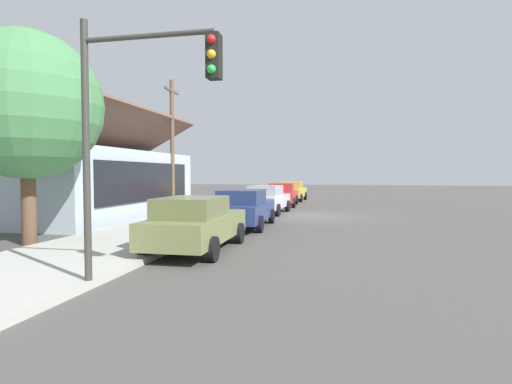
# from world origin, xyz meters

# --- Properties ---
(ground_plane) EXTENTS (120.00, 120.00, 0.00)m
(ground_plane) POSITION_xyz_m (0.00, 0.00, 0.00)
(ground_plane) COLOR #4C4947
(sidewalk_curb) EXTENTS (60.00, 4.20, 0.16)m
(sidewalk_curb) POSITION_xyz_m (0.00, 5.60, 0.08)
(sidewalk_curb) COLOR #B2AFA8
(sidewalk_curb) RESTS_ON ground
(car_olive) EXTENTS (4.63, 2.08, 1.59)m
(car_olive) POSITION_xyz_m (-10.31, 2.90, 0.82)
(car_olive) COLOR olive
(car_olive) RESTS_ON ground
(car_navy) EXTENTS (4.86, 2.14, 1.59)m
(car_navy) POSITION_xyz_m (-4.94, 2.77, 0.82)
(car_navy) COLOR navy
(car_navy) RESTS_ON ground
(car_silver) EXTENTS (4.66, 2.17, 1.59)m
(car_silver) POSITION_xyz_m (1.06, 2.90, 0.81)
(car_silver) COLOR silver
(car_silver) RESTS_ON ground
(car_cherry) EXTENTS (4.82, 2.17, 1.59)m
(car_cherry) POSITION_xyz_m (6.65, 2.86, 0.82)
(car_cherry) COLOR red
(car_cherry) RESTS_ON ground
(car_mustard) EXTENTS (4.91, 2.13, 1.59)m
(car_mustard) POSITION_xyz_m (12.05, 2.85, 0.82)
(car_mustard) COLOR gold
(car_mustard) RESTS_ON ground
(storefront_building) EXTENTS (12.12, 7.79, 5.49)m
(storefront_building) POSITION_xyz_m (-2.62, 11.98, 1.84)
(storefront_building) COLOR #ADBCC6
(storefront_building) RESTS_ON ground
(shade_tree) EXTENTS (4.62, 4.62, 6.69)m
(shade_tree) POSITION_xyz_m (-10.45, 8.39, 4.36)
(shade_tree) COLOR brown
(shade_tree) RESTS_ON ground
(traffic_light_main) EXTENTS (0.37, 2.79, 5.20)m
(traffic_light_main) POSITION_xyz_m (-14.44, 2.54, 3.49)
(traffic_light_main) COLOR #383833
(traffic_light_main) RESTS_ON ground
(utility_pole_wooden) EXTENTS (1.80, 0.24, 7.50)m
(utility_pole_wooden) POSITION_xyz_m (0.22, 8.20, 3.93)
(utility_pole_wooden) COLOR brown
(utility_pole_wooden) RESTS_ON ground
(fire_hydrant_red) EXTENTS (0.22, 0.22, 0.71)m
(fire_hydrant_red) POSITION_xyz_m (3.14, 4.20, 0.50)
(fire_hydrant_red) COLOR red
(fire_hydrant_red) RESTS_ON sidewalk_curb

